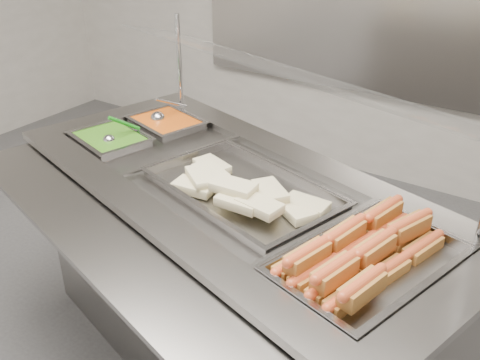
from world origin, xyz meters
The scene contains 12 objects.
back_panel centered at (0.00, 2.45, 1.20)m, with size 3.00×0.04×1.20m, color gray.
steam_counter centered at (-0.02, 0.52, 0.43)m, with size 1.97×1.27×0.87m.
tray_rail centered at (-0.15, 0.04, 0.82)m, with size 1.74×0.80×0.05m.
sneeze_guard centered at (0.04, 0.72, 1.22)m, with size 1.61×0.71×0.43m.
pan_hotdogs centered at (0.56, 0.35, 0.83)m, with size 0.46×0.60×0.10m.
pan_wraps centered at (0.04, 0.50, 0.84)m, with size 0.74×0.55×0.07m.
pan_beans centered at (-0.58, 0.82, 0.83)m, with size 0.34×0.30×0.10m.
pan_peas centered at (-0.66, 0.55, 0.83)m, with size 0.34×0.30×0.10m.
hotdogs_in_buns centered at (0.53, 0.36, 0.87)m, with size 0.35×0.54×0.11m.
tortilla_wraps centered at (0.03, 0.48, 0.88)m, with size 0.59×0.32×0.09m.
ladle centered at (-0.62, 0.82, 0.87)m, with size 0.08×0.19×0.13m.
serving_spoon centered at (-0.63, 0.54, 0.88)m, with size 0.07×0.17×0.13m.
Camera 1 is at (0.93, -0.85, 1.76)m, focal length 40.00 mm.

